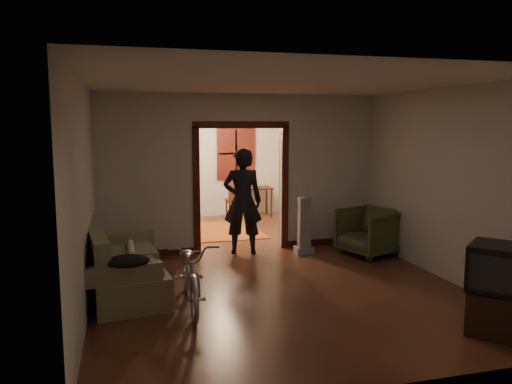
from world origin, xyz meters
name	(u,v)px	position (x,y,z in m)	size (l,w,h in m)	color
floor	(251,260)	(0.00, 0.00, 0.00)	(5.00, 8.50, 0.01)	#402014
ceiling	(251,91)	(0.00, 0.00, 2.80)	(5.00, 8.50, 0.01)	white
wall_back	(208,160)	(0.00, 4.25, 1.40)	(5.00, 0.02, 2.80)	beige
wall_left	(92,182)	(-2.50, 0.00, 1.40)	(0.02, 8.50, 2.80)	beige
wall_right	(388,174)	(2.50, 0.00, 1.40)	(0.02, 8.50, 2.80)	beige
partition_wall	(241,173)	(0.00, 0.75, 1.40)	(5.00, 0.14, 2.80)	beige
door_casing	(241,190)	(0.00, 0.75, 1.10)	(1.74, 0.20, 2.32)	#40130E
far_window	(236,154)	(0.70, 4.21, 1.55)	(0.98, 0.06, 1.28)	black
chandelier	(221,120)	(0.00, 2.50, 2.35)	(0.24, 0.24, 0.24)	#FFE0A5
light_switch	(297,180)	(1.05, 0.68, 1.25)	(0.08, 0.01, 0.12)	silver
sofa	(124,260)	(-2.07, -1.11, 0.46)	(0.90, 1.99, 0.92)	#646443
rolled_paper	(131,249)	(-1.97, -0.81, 0.53)	(0.09, 0.09, 0.76)	beige
jacket	(128,261)	(-2.02, -2.02, 0.68)	(0.51, 0.38, 0.15)	black
bicycle	(191,272)	(-1.27, -1.88, 0.44)	(0.59, 1.68, 0.88)	silver
armchair	(369,232)	(2.07, -0.18, 0.41)	(0.88, 0.90, 0.82)	#434C2B
tv_stand	(493,312)	(1.80, -3.55, 0.24)	(0.53, 0.48, 0.48)	black
crt_tv	(496,267)	(1.80, -3.55, 0.75)	(0.58, 0.52, 0.50)	black
vacuum	(304,226)	(1.01, 0.18, 0.50)	(0.31, 0.25, 1.01)	gray
person	(243,201)	(-0.03, 0.51, 0.93)	(0.68, 0.45, 1.86)	black
oriental_rug	(222,230)	(-0.02, 2.43, 0.01)	(1.53, 2.01, 0.02)	maroon
locker	(149,185)	(-1.46, 3.88, 0.88)	(0.88, 0.49, 1.75)	#25321E
globe	(147,139)	(-1.46, 3.88, 1.94)	(0.27, 0.27, 0.27)	#1E5972
desk	(252,202)	(1.03, 3.89, 0.36)	(0.97, 0.55, 0.72)	#341811
desk_chair	(236,200)	(0.52, 3.46, 0.49)	(0.43, 0.43, 0.97)	#341811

